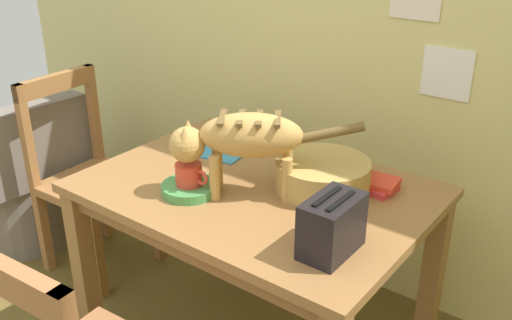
{
  "coord_description": "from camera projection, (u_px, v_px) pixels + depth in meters",
  "views": [
    {
      "loc": [
        1.14,
        -0.17,
        1.65
      ],
      "look_at": [
        0.04,
        1.29,
        0.82
      ],
      "focal_mm": 40.36,
      "sensor_mm": 36.0,
      "label": 1
    }
  ],
  "objects": [
    {
      "name": "wicker_basket",
      "position": [
        323.0,
        175.0,
        2.0
      ],
      "size": [
        0.33,
        0.33,
        0.11
      ],
      "color": "tan",
      "rests_on": "dining_table"
    },
    {
      "name": "book_stack",
      "position": [
        370.0,
        183.0,
        2.02
      ],
      "size": [
        0.2,
        0.14,
        0.04
      ],
      "color": "#D33738",
      "rests_on": "dining_table"
    },
    {
      "name": "wall_rear",
      "position": [
        352.0,
        6.0,
        2.36
      ],
      "size": [
        4.35,
        0.11,
        2.5
      ],
      "color": "#DCCF80",
      "rests_on": "ground_plane"
    },
    {
      "name": "toaster",
      "position": [
        332.0,
        226.0,
        1.63
      ],
      "size": [
        0.12,
        0.2,
        0.18
      ],
      "color": "black",
      "rests_on": "dining_table"
    },
    {
      "name": "saucer_bowl",
      "position": [
        189.0,
        188.0,
        1.99
      ],
      "size": [
        0.2,
        0.2,
        0.03
      ],
      "primitive_type": "cylinder",
      "color": "#44924D",
      "rests_on": "dining_table"
    },
    {
      "name": "wicker_armchair",
      "position": [
        24.0,
        189.0,
        3.0
      ],
      "size": [
        0.62,
        0.63,
        0.78
      ],
      "rotation": [
        0.0,
        0.0,
        1.5
      ],
      "color": "slate",
      "rests_on": "ground_plane"
    },
    {
      "name": "magazine",
      "position": [
        214.0,
        148.0,
        2.34
      ],
      "size": [
        0.31,
        0.24,
        0.01
      ],
      "primitive_type": "cube",
      "rotation": [
        0.0,
        0.0,
        0.14
      ],
      "color": "#358DBD",
      "rests_on": "dining_table"
    },
    {
      "name": "cat",
      "position": [
        241.0,
        139.0,
        1.9
      ],
      "size": [
        0.56,
        0.4,
        0.3
      ],
      "rotation": [
        0.0,
        0.0,
        2.16
      ],
      "color": "tan",
      "rests_on": "dining_table"
    },
    {
      "name": "coffee_mug",
      "position": [
        189.0,
        174.0,
        1.97
      ],
      "size": [
        0.13,
        0.09,
        0.08
      ],
      "color": "red",
      "rests_on": "saucer_bowl"
    },
    {
      "name": "wooden_chair_near",
      "position": [
        90.0,
        178.0,
        2.69
      ],
      "size": [
        0.44,
        0.44,
        0.94
      ],
      "rotation": [
        0.0,
        0.0,
        -1.53
      ],
      "color": "#9D693A",
      "rests_on": "ground_plane"
    },
    {
      "name": "dining_table",
      "position": [
        256.0,
        208.0,
        2.08
      ],
      "size": [
        1.2,
        0.86,
        0.72
      ],
      "color": "olive",
      "rests_on": "ground_plane"
    }
  ]
}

